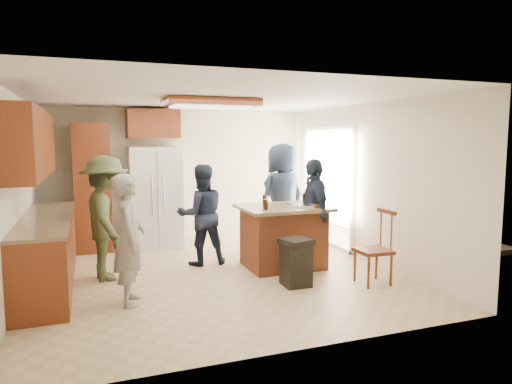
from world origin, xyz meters
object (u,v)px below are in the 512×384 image
object	(u,v)px
person_front_left	(129,239)
trash_bin	(296,262)
spindle_chair	(374,250)
person_counter	(106,218)
person_behind_right	(282,198)
person_behind_left	(201,215)
refrigerator	(155,197)
person_side_right	(314,213)
kitchen_island	(283,236)

from	to	relation	value
person_front_left	trash_bin	distance (m)	2.16
person_front_left	spindle_chair	bearing A→B (deg)	-90.49
person_counter	spindle_chair	bearing A→B (deg)	-120.55
person_front_left	spindle_chair	size ratio (longest dim) A/B	1.54
person_behind_right	trash_bin	xyz separation A→B (m)	(-0.60, -1.83, -0.61)
person_behind_left	refrigerator	distance (m)	1.54
person_behind_right	spindle_chair	world-z (taller)	person_behind_right
person_side_right	refrigerator	bearing A→B (deg)	-125.97
person_front_left	person_side_right	xyz separation A→B (m)	(2.78, 0.72, 0.05)
refrigerator	person_front_left	bearing A→B (deg)	-103.68
person_behind_left	person_counter	world-z (taller)	person_counter
person_behind_right	person_counter	world-z (taller)	person_behind_right
person_front_left	person_side_right	size ratio (longest dim) A/B	0.93
person_behind_right	person_counter	xyz separation A→B (m)	(-2.92, -0.67, -0.07)
person_side_right	trash_bin	bearing A→B (deg)	-30.54
person_side_right	person_behind_left	bearing A→B (deg)	-103.34
refrigerator	kitchen_island	xyz separation A→B (m)	(1.62, -2.02, -0.43)
person_side_right	kitchen_island	world-z (taller)	person_side_right
person_front_left	spindle_chair	world-z (taller)	person_front_left
person_counter	person_behind_right	bearing A→B (deg)	-84.22
person_front_left	trash_bin	world-z (taller)	person_front_left
kitchen_island	spindle_chair	bearing A→B (deg)	-55.36
person_side_right	person_counter	xyz separation A→B (m)	(-2.99, 0.36, 0.04)
person_front_left	trash_bin	xyz separation A→B (m)	(2.11, -0.08, -0.45)
kitchen_island	person_front_left	bearing A→B (deg)	-160.66
kitchen_island	refrigerator	bearing A→B (deg)	128.76
person_behind_left	trash_bin	distance (m)	1.79
trash_bin	person_behind_left	bearing A→B (deg)	122.09
person_side_right	kitchen_island	size ratio (longest dim) A/B	1.28
person_front_left	person_behind_left	xyz separation A→B (m)	(1.19, 1.38, 0.01)
person_front_left	person_behind_left	world-z (taller)	person_behind_left
person_side_right	spindle_chair	distance (m)	1.20
person_front_left	person_counter	bearing A→B (deg)	17.49
refrigerator	kitchen_island	world-z (taller)	refrigerator
person_front_left	person_behind_left	distance (m)	1.83
kitchen_island	spindle_chair	size ratio (longest dim) A/B	1.29
spindle_chair	person_behind_right	bearing A→B (deg)	101.19
person_side_right	person_counter	distance (m)	3.01
person_counter	refrigerator	bearing A→B (deg)	-34.46
trash_bin	refrigerator	bearing A→B (deg)	115.98
refrigerator	spindle_chair	distance (m)	4.05
person_behind_right	refrigerator	xyz separation A→B (m)	(-2.02, 1.08, -0.03)
person_counter	refrigerator	distance (m)	1.97
person_counter	trash_bin	xyz separation A→B (m)	(2.32, -1.16, -0.54)
person_counter	spindle_chair	size ratio (longest dim) A/B	1.72
person_side_right	kitchen_island	bearing A→B (deg)	-91.64
kitchen_island	trash_bin	distance (m)	0.93
person_behind_right	trash_bin	size ratio (longest dim) A/B	2.96
person_counter	person_front_left	bearing A→B (deg)	-175.79
person_side_right	refrigerator	world-z (taller)	refrigerator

